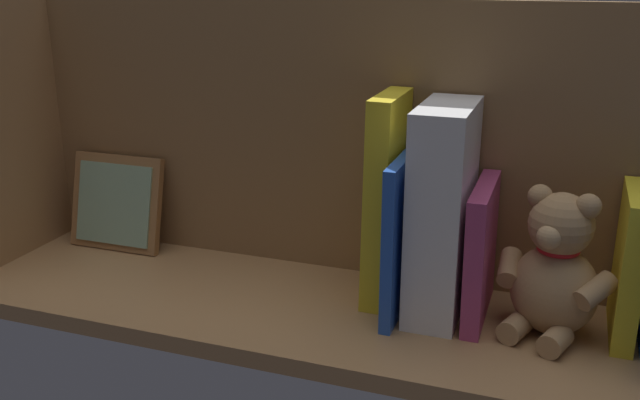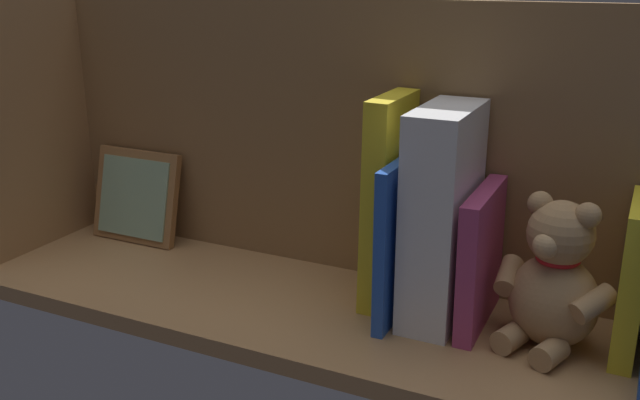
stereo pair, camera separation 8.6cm
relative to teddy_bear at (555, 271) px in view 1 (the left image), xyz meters
The scene contains 10 objects.
ground_plane 29.10cm from the teddy_bear, ahead, with size 99.30×28.02×2.20cm, color #A87A4C.
shelf_back_panel 31.35cm from the teddy_bear, 19.79° to the right, with size 99.30×1.50×36.81cm, color olive.
shelf_side_divider 76.14cm from the teddy_bear, ahead, with size 2.40×22.02×36.81cm, color #A87A4C.
book_2 8.22cm from the teddy_bear, 161.61° to the right, with size 2.42×12.49×17.19cm, color yellow.
teddy_bear is the anchor object (origin of this frame).
book_3 8.71cm from the teddy_bear, 10.84° to the right, with size 2.16×14.37×16.51cm, color #B23F72.
dictionary_thick_white 14.45cm from the teddy_bear, ahead, with size 6.19×14.46×25.68cm, color white.
book_4 18.02cm from the teddy_bear, ahead, with size 1.40×16.16×19.61cm, color blue.
book_5 21.65cm from the teddy_bear, ahead, with size 2.90×11.47×26.21cm, color yellow.
picture_frame_leaning 63.26cm from the teddy_bear, ahead, with size 14.77×4.79×14.12cm.
Camera 1 is at (-27.38, 76.81, 40.51)cm, focal length 39.86 mm.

